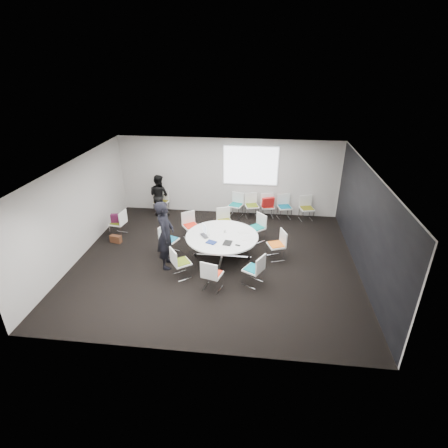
# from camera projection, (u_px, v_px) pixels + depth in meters

# --- Properties ---
(room_shell) EXTENTS (8.08, 7.08, 2.88)m
(room_shell) POSITION_uv_depth(u_px,v_px,m) (219.00, 217.00, 9.56)
(room_shell) COLOR black
(room_shell) RESTS_ON ground
(conference_table) EXTENTS (2.09, 2.09, 0.73)m
(conference_table) POSITION_uv_depth(u_px,v_px,m) (222.00, 242.00, 10.10)
(conference_table) COLOR silver
(conference_table) RESTS_ON ground
(projection_screen) EXTENTS (1.90, 0.03, 1.35)m
(projection_screen) POSITION_uv_depth(u_px,v_px,m) (251.00, 166.00, 12.37)
(projection_screen) COLOR white
(projection_screen) RESTS_ON room_shell
(chair_ring_a) EXTENTS (0.58, 0.59, 0.88)m
(chair_ring_a) POSITION_uv_depth(u_px,v_px,m) (276.00, 250.00, 10.17)
(chair_ring_a) COLOR silver
(chair_ring_a) RESTS_ON ground
(chair_ring_b) EXTENTS (0.64, 0.64, 0.88)m
(chair_ring_b) POSITION_uv_depth(u_px,v_px,m) (256.00, 233.00, 11.17)
(chair_ring_b) COLOR silver
(chair_ring_b) RESTS_ON ground
(chair_ring_c) EXTENTS (0.59, 0.59, 0.88)m
(chair_ring_c) POSITION_uv_depth(u_px,v_px,m) (225.00, 226.00, 11.58)
(chair_ring_c) COLOR silver
(chair_ring_c) RESTS_ON ground
(chair_ring_d) EXTENTS (0.63, 0.63, 0.88)m
(chair_ring_d) POSITION_uv_depth(u_px,v_px,m) (191.00, 231.00, 11.29)
(chair_ring_d) COLOR silver
(chair_ring_d) RESTS_ON ground
(chair_ring_e) EXTENTS (0.59, 0.59, 0.88)m
(chair_ring_e) POSITION_uv_depth(u_px,v_px,m) (170.00, 245.00, 10.45)
(chair_ring_e) COLOR silver
(chair_ring_e) RESTS_ON ground
(chair_ring_f) EXTENTS (0.63, 0.64, 0.88)m
(chair_ring_f) POSITION_uv_depth(u_px,v_px,m) (181.00, 268.00, 9.32)
(chair_ring_f) COLOR silver
(chair_ring_f) RESTS_ON ground
(chair_ring_g) EXTENTS (0.56, 0.55, 0.88)m
(chair_ring_g) POSITION_uv_depth(u_px,v_px,m) (212.00, 280.00, 8.82)
(chair_ring_g) COLOR silver
(chair_ring_g) RESTS_ON ground
(chair_ring_h) EXTENTS (0.62, 0.62, 0.88)m
(chair_ring_h) POSITION_uv_depth(u_px,v_px,m) (253.00, 275.00, 9.03)
(chair_ring_h) COLOR silver
(chair_ring_h) RESTS_ON ground
(chair_back_a) EXTENTS (0.58, 0.57, 0.88)m
(chair_back_a) POSITION_uv_depth(u_px,v_px,m) (236.00, 209.00, 12.83)
(chair_back_a) COLOR silver
(chair_back_a) RESTS_ON ground
(chair_back_b) EXTENTS (0.56, 0.55, 0.88)m
(chair_back_b) POSITION_uv_depth(u_px,v_px,m) (252.00, 210.00, 12.78)
(chair_back_b) COLOR silver
(chair_back_b) RESTS_ON ground
(chair_back_c) EXTENTS (0.53, 0.52, 0.88)m
(chair_back_c) POSITION_uv_depth(u_px,v_px,m) (267.00, 211.00, 12.73)
(chair_back_c) COLOR silver
(chair_back_c) RESTS_ON ground
(chair_back_d) EXTENTS (0.56, 0.55, 0.88)m
(chair_back_d) POSITION_uv_depth(u_px,v_px,m) (284.00, 211.00, 12.67)
(chair_back_d) COLOR silver
(chair_back_d) RESTS_ON ground
(chair_back_e) EXTENTS (0.56, 0.55, 0.88)m
(chair_back_e) POSITION_uv_depth(u_px,v_px,m) (306.00, 213.00, 12.55)
(chair_back_e) COLOR silver
(chair_back_e) RESTS_ON ground
(chair_spare_left) EXTENTS (0.51, 0.52, 0.88)m
(chair_spare_left) POSITION_uv_depth(u_px,v_px,m) (119.00, 228.00, 11.48)
(chair_spare_left) COLOR silver
(chair_spare_left) RESTS_ON ground
(chair_person_back) EXTENTS (0.57, 0.56, 0.88)m
(chair_person_back) POSITION_uv_depth(u_px,v_px,m) (162.00, 206.00, 13.10)
(chair_person_back) COLOR silver
(chair_person_back) RESTS_ON ground
(person_main) EXTENTS (0.52, 0.75, 1.96)m
(person_main) POSITION_uv_depth(u_px,v_px,m) (165.00, 235.00, 9.51)
(person_main) COLOR black
(person_main) RESTS_ON ground
(person_back) EXTENTS (0.93, 0.84, 1.55)m
(person_back) POSITION_uv_depth(u_px,v_px,m) (159.00, 195.00, 12.73)
(person_back) COLOR black
(person_back) RESTS_ON ground
(laptop) EXTENTS (0.37, 0.41, 0.03)m
(laptop) POSITION_uv_depth(u_px,v_px,m) (206.00, 235.00, 9.99)
(laptop) COLOR #333338
(laptop) RESTS_ON conference_table
(laptop_lid) EXTENTS (0.15, 0.27, 0.22)m
(laptop_lid) POSITION_uv_depth(u_px,v_px,m) (204.00, 228.00, 10.15)
(laptop_lid) COLOR silver
(laptop_lid) RESTS_ON conference_table
(notebook_black) EXTENTS (0.26, 0.33, 0.02)m
(notebook_black) POSITION_uv_depth(u_px,v_px,m) (228.00, 243.00, 9.60)
(notebook_black) COLOR black
(notebook_black) RESTS_ON conference_table
(tablet_folio) EXTENTS (0.32, 0.28, 0.03)m
(tablet_folio) POSITION_uv_depth(u_px,v_px,m) (211.00, 242.00, 9.63)
(tablet_folio) COLOR navy
(tablet_folio) RESTS_ON conference_table
(papers_right) EXTENTS (0.37, 0.35, 0.00)m
(papers_right) POSITION_uv_depth(u_px,v_px,m) (244.00, 232.00, 10.19)
(papers_right) COLOR silver
(papers_right) RESTS_ON conference_table
(papers_front) EXTENTS (0.30, 0.21, 0.00)m
(papers_front) POSITION_uv_depth(u_px,v_px,m) (248.00, 239.00, 9.83)
(papers_front) COLOR silver
(papers_front) RESTS_ON conference_table
(cup) EXTENTS (0.08, 0.08, 0.09)m
(cup) POSITION_uv_depth(u_px,v_px,m) (225.00, 231.00, 10.16)
(cup) COLOR white
(cup) RESTS_ON conference_table
(phone) EXTENTS (0.15, 0.11, 0.01)m
(phone) POSITION_uv_depth(u_px,v_px,m) (238.00, 245.00, 9.50)
(phone) COLOR black
(phone) RESTS_ON conference_table
(maroon_bag) EXTENTS (0.42, 0.21, 0.28)m
(maroon_bag) POSITION_uv_depth(u_px,v_px,m) (117.00, 218.00, 11.34)
(maroon_bag) COLOR #4C1433
(maroon_bag) RESTS_ON chair_spare_left
(brown_bag) EXTENTS (0.39, 0.23, 0.24)m
(brown_bag) POSITION_uv_depth(u_px,v_px,m) (116.00, 239.00, 11.11)
(brown_bag) COLOR #4C2918
(brown_bag) RESTS_ON ground
(red_jacket) EXTENTS (0.47, 0.31, 0.36)m
(red_jacket) POSITION_uv_depth(u_px,v_px,m) (268.00, 202.00, 12.35)
(red_jacket) COLOR #AD1615
(red_jacket) RESTS_ON chair_back_c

